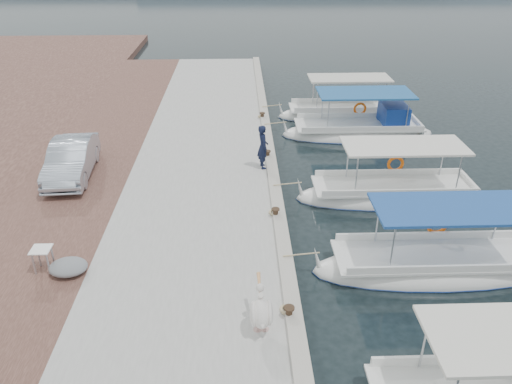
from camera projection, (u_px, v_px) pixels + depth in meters
ground at (289, 254)px, 16.05m from camera, size 400.00×400.00×0.00m
concrete_quay at (204, 179)px, 20.26m from camera, size 6.00×40.00×0.50m
quay_curb at (273, 171)px, 20.20m from camera, size 0.44×40.00×0.12m
cobblestone_strip at (80, 181)px, 20.11m from camera, size 4.00×40.00×0.50m
fishing_caique_b at (435, 267)px, 15.21m from camera, size 7.55×2.19×2.83m
fishing_caique_c at (392, 195)px, 19.30m from camera, size 7.51×2.15×2.83m
fishing_caique_d at (360, 132)px, 25.17m from camera, size 7.66×2.50×2.83m
fishing_caique_e at (343, 115)px, 27.61m from camera, size 7.26×2.03×2.83m
mooring_bollards at (276, 212)px, 17.04m from camera, size 0.28×20.28×0.33m
pelican at (261, 312)px, 12.05m from camera, size 0.52×1.44×1.13m
fisherman at (263, 147)px, 20.27m from camera, size 0.56×0.74×1.83m
parked_car at (71, 159)px, 19.67m from camera, size 1.81×4.39×1.41m
tarp_bundle at (68, 267)px, 14.26m from camera, size 1.10×0.90×0.40m
folding_table at (42, 255)px, 14.23m from camera, size 0.55×0.55×0.73m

